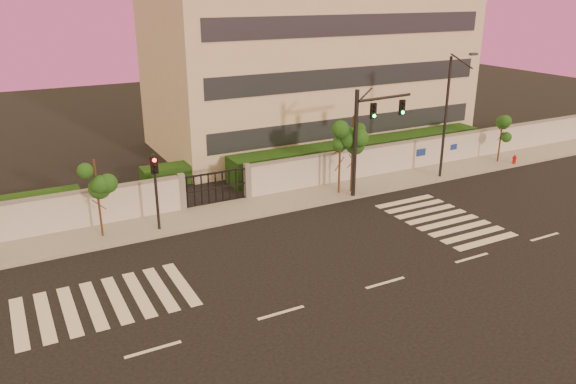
% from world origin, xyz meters
% --- Properties ---
extents(ground, '(120.00, 120.00, 0.00)m').
position_xyz_m(ground, '(0.00, 0.00, 0.00)').
color(ground, black).
rests_on(ground, ground).
extents(sidewalk, '(60.00, 3.00, 0.15)m').
position_xyz_m(sidewalk, '(0.00, 10.50, 0.07)').
color(sidewalk, gray).
rests_on(sidewalk, ground).
extents(perimeter_wall, '(60.00, 0.36, 2.20)m').
position_xyz_m(perimeter_wall, '(0.10, 12.00, 1.07)').
color(perimeter_wall, '#B6B8BE').
rests_on(perimeter_wall, ground).
extents(hedge_row, '(41.00, 4.25, 1.80)m').
position_xyz_m(hedge_row, '(1.17, 14.74, 0.82)').
color(hedge_row, black).
rests_on(hedge_row, ground).
extents(institutional_building, '(24.40, 12.40, 12.25)m').
position_xyz_m(institutional_building, '(9.00, 21.99, 6.16)').
color(institutional_building, beige).
rests_on(institutional_building, ground).
extents(road_markings, '(57.00, 7.62, 0.02)m').
position_xyz_m(road_markings, '(-1.58, 3.76, 0.01)').
color(road_markings, silver).
rests_on(road_markings, ground).
extents(street_tree_c, '(1.39, 1.10, 4.12)m').
position_xyz_m(street_tree_c, '(-9.69, 10.36, 3.03)').
color(street_tree_c, '#382314').
rests_on(street_tree_c, ground).
extents(street_tree_d, '(1.60, 1.27, 4.56)m').
position_xyz_m(street_tree_d, '(4.19, 10.11, 3.36)').
color(street_tree_d, '#382314').
rests_on(street_tree_d, ground).
extents(street_tree_e, '(1.46, 1.16, 4.84)m').
position_xyz_m(street_tree_e, '(4.98, 9.97, 3.56)').
color(street_tree_e, '#382314').
rests_on(street_tree_e, ground).
extents(street_tree_f, '(1.36, 1.08, 3.32)m').
position_xyz_m(street_tree_f, '(17.87, 10.31, 2.45)').
color(street_tree_f, '#382314').
rests_on(street_tree_f, ground).
extents(traffic_signal_main, '(4.09, 0.57, 6.48)m').
position_xyz_m(traffic_signal_main, '(5.48, 9.27, 4.09)').
color(traffic_signal_main, black).
rests_on(traffic_signal_main, ground).
extents(traffic_signal_secondary, '(0.32, 0.33, 4.15)m').
position_xyz_m(traffic_signal_secondary, '(-6.97, 9.81, 2.63)').
color(traffic_signal_secondary, black).
rests_on(traffic_signal_secondary, ground).
extents(streetlight_east, '(0.49, 1.99, 8.27)m').
position_xyz_m(streetlight_east, '(11.81, 9.46, 4.47)').
color(streetlight_east, black).
rests_on(streetlight_east, ground).
extents(fire_hydrant, '(0.30, 0.29, 0.77)m').
position_xyz_m(fire_hydrant, '(18.43, 9.33, 0.38)').
color(fire_hydrant, '#BB0C0D').
rests_on(fire_hydrant, ground).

